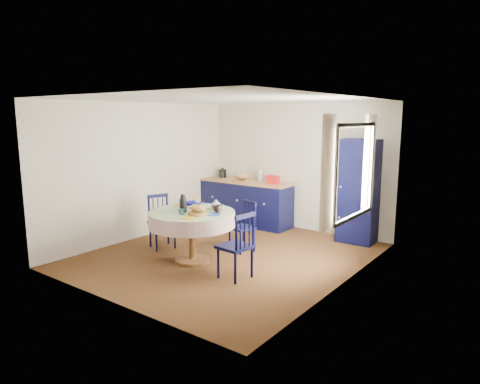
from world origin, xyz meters
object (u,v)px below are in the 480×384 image
object	(u,v)px
chair_right	(237,245)
cobalt_bowl	(193,204)
chair_far	(244,226)
mug_c	(218,209)
mug_d	(198,203)
chair_left	(161,221)
mug_a	(181,206)
mug_b	(181,212)
dining_table	(192,219)
kitchen_counter	(246,202)
pantry_cabinet	(358,191)

from	to	relation	value
chair_right	cobalt_bowl	distance (m)	1.38
chair_far	mug_c	distance (m)	0.86
mug_c	mug_d	xyz separation A→B (m)	(-0.55, 0.16, -0.01)
chair_far	cobalt_bowl	world-z (taller)	cobalt_bowl
chair_left	mug_a	distance (m)	0.87
chair_left	mug_d	bearing A→B (deg)	-59.02
cobalt_bowl	mug_b	bearing A→B (deg)	-63.27
dining_table	mug_a	bearing A→B (deg)	178.38
dining_table	cobalt_bowl	world-z (taller)	dining_table
chair_left	chair_right	xyz separation A→B (m)	(1.94, -0.40, 0.02)
kitchen_counter	cobalt_bowl	world-z (taller)	kitchen_counter
dining_table	chair_far	xyz separation A→B (m)	(0.30, 0.94, -0.25)
chair_right	mug_d	distance (m)	1.34
pantry_cabinet	mug_a	distance (m)	3.17
dining_table	kitchen_counter	bearing A→B (deg)	107.16
kitchen_counter	mug_b	world-z (taller)	kitchen_counter
mug_a	chair_right	bearing A→B (deg)	-7.16
kitchen_counter	dining_table	bearing A→B (deg)	-72.96
chair_right	mug_d	world-z (taller)	chair_right
chair_far	mug_b	bearing A→B (deg)	-85.87
pantry_cabinet	chair_right	distance (m)	2.83
mug_a	dining_table	bearing A→B (deg)	-1.62
mug_a	mug_c	size ratio (longest dim) A/B	0.99
mug_b	mug_c	bearing A→B (deg)	54.40
kitchen_counter	mug_a	world-z (taller)	kitchen_counter
mug_a	mug_d	distance (m)	0.35
pantry_cabinet	chair_left	distance (m)	3.52
chair_left	cobalt_bowl	xyz separation A→B (m)	(0.69, 0.07, 0.37)
chair_right	mug_d	bearing A→B (deg)	-107.28
pantry_cabinet	dining_table	xyz separation A→B (m)	(-1.64, -2.57, -0.25)
pantry_cabinet	cobalt_bowl	bearing A→B (deg)	-132.15
mug_d	cobalt_bowl	world-z (taller)	mug_d
dining_table	mug_c	bearing A→B (deg)	30.55
chair_right	mug_d	size ratio (longest dim) A/B	9.50
pantry_cabinet	mug_c	distance (m)	2.70
chair_far	dining_table	bearing A→B (deg)	-90.22
mug_b	mug_c	size ratio (longest dim) A/B	0.67
chair_far	mug_b	distance (m)	1.29
kitchen_counter	mug_d	bearing A→B (deg)	-75.37
mug_b	cobalt_bowl	bearing A→B (deg)	116.73
pantry_cabinet	chair_far	size ratio (longest dim) A/B	2.20
chair_left	chair_far	world-z (taller)	chair_left
mug_c	mug_d	distance (m)	0.57
mug_d	cobalt_bowl	xyz separation A→B (m)	(-0.06, -0.03, -0.01)
chair_left	chair_right	distance (m)	1.98
chair_left	chair_far	size ratio (longest dim) A/B	1.08
chair_right	mug_c	xyz separation A→B (m)	(-0.63, 0.35, 0.38)
kitchen_counter	mug_b	size ratio (longest dim) A/B	22.32
chair_left	mug_a	xyz separation A→B (m)	(0.73, -0.24, 0.40)
pantry_cabinet	mug_d	size ratio (longest dim) A/B	18.52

